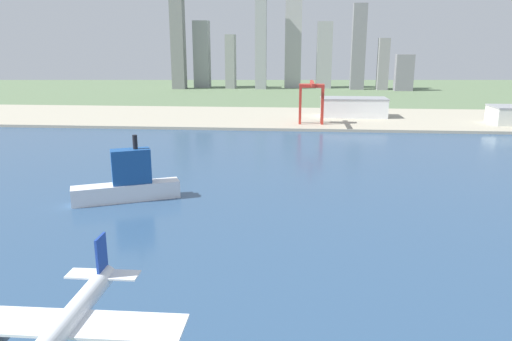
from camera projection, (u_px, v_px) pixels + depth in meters
ground_plane at (283, 166)px, 286.47m from camera, size 2400.00×2400.00×0.00m
water_bay at (280, 197)px, 228.59m from camera, size 840.00×360.00×0.15m
industrial_pier at (289, 118)px, 469.38m from camera, size 840.00×140.00×2.50m
airplane_landing at (63, 328)px, 80.69m from camera, size 40.41×43.34×12.93m
ferry_boat at (128, 182)px, 221.19m from camera, size 47.68×27.82×30.44m
port_crane_red at (312, 93)px, 417.35m from camera, size 21.71×47.75×37.31m
warehouse_main at (353, 107)px, 466.81m from camera, size 63.17×30.52×18.26m
distant_skyline at (276, 51)px, 787.58m from camera, size 385.40×60.08×152.19m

